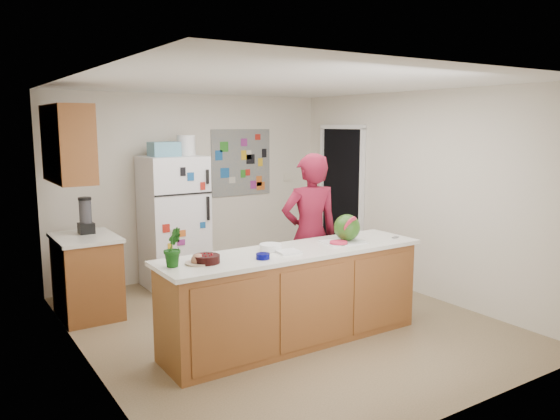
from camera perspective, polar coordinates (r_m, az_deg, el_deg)
floor at (r=5.98m, az=0.29°, el=-11.72°), size 4.00×4.50×0.02m
wall_back at (r=7.63m, az=-9.06°, el=2.46°), size 4.00×0.02×2.50m
wall_left at (r=4.87m, az=-19.92°, el=-1.65°), size 0.02×4.50×2.50m
wall_right at (r=6.95m, az=14.29°, el=1.67°), size 0.02×4.50×2.50m
ceiling at (r=5.60m, az=0.31°, el=13.16°), size 4.00×4.50×0.02m
doorway at (r=8.01m, az=6.50°, el=1.17°), size 0.03×0.85×2.04m
peninsula_base at (r=5.33m, az=1.45°, el=-9.20°), size 2.60×0.62×0.88m
peninsula_top at (r=5.20m, az=1.47°, el=-4.38°), size 2.68×0.70×0.04m
side_counter_base at (r=6.40m, az=-19.51°, el=-6.69°), size 0.60×0.80×0.86m
side_counter_top at (r=6.30m, az=-19.72°, el=-2.74°), size 0.64×0.84×0.04m
upper_cabinets at (r=6.11m, az=-21.31°, el=6.48°), size 0.35×1.00×0.80m
refrigerator at (r=7.17m, az=-11.03°, el=-1.24°), size 0.75×0.70×1.70m
fridge_top_bin at (r=7.03m, az=-12.02°, el=6.25°), size 0.35×0.28×0.18m
photo_collage at (r=7.91m, az=-4.07°, el=4.97°), size 0.95×0.01×0.95m
person at (r=5.97m, az=3.14°, el=-2.66°), size 0.74×0.57×1.79m
blender_appliance at (r=6.39m, az=-19.65°, el=-0.65°), size 0.13×0.13×0.38m
cutting_board at (r=5.54m, az=6.64°, el=-3.34°), size 0.46×0.37×0.01m
watermelon at (r=5.56m, az=7.01°, el=-1.82°), size 0.27×0.27×0.27m
watermelon_slice at (r=5.43m, az=6.14°, el=-3.39°), size 0.18×0.18×0.02m
cherry_bowl at (r=4.74m, az=-7.69°, el=-5.10°), size 0.24×0.24×0.07m
white_bowl at (r=5.17m, az=-1.00°, el=-3.91°), size 0.24×0.24×0.06m
cobalt_bowl at (r=4.84m, az=-1.80°, el=-4.85°), size 0.13×0.13×0.05m
plate at (r=4.73m, az=-8.56°, el=-5.50°), size 0.22×0.22×0.02m
paper_towel at (r=5.07m, az=0.87°, el=-4.40°), size 0.22×0.20×0.02m
keys at (r=5.85m, az=11.96°, el=-2.81°), size 0.09×0.06×0.01m
potted_plant at (r=4.65m, az=-11.19°, el=-3.85°), size 0.21×0.23×0.33m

